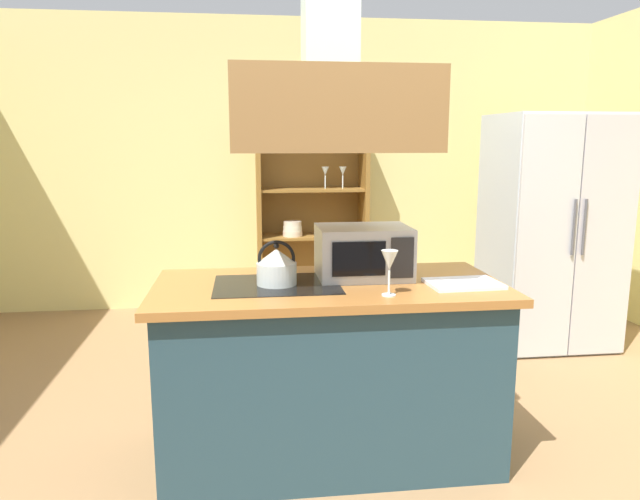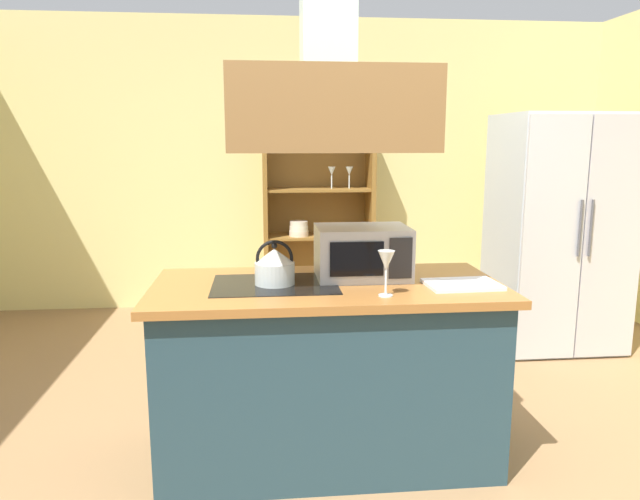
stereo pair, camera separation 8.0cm
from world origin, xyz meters
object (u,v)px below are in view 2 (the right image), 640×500
Objects in this scene: cutting_board at (462,284)px; microwave at (362,252)px; kettle at (275,266)px; wine_glass_on_counter at (386,263)px; refrigerator at (557,232)px; dish_cabinet at (317,228)px.

cutting_board is 0.51m from microwave.
kettle is 0.47× the size of microwave.
kettle is 1.04× the size of wine_glass_on_counter.
refrigerator is 2.08m from cutting_board.
refrigerator is 1.02× the size of dish_cabinet.
microwave is (0.44, 0.11, 0.04)m from kettle.
dish_cabinet reaches higher than cutting_board.
refrigerator is 5.24× the size of cutting_board.
cutting_board is 0.74× the size of microwave.
refrigerator is 2.24m from microwave.
wine_glass_on_counter is at bearing -83.37° from microwave.
kettle is at bearing 151.65° from wine_glass_on_counter.
dish_cabinet is at bearing 144.94° from refrigerator.
kettle is at bearing -166.23° from microwave.
cutting_board is at bearing -27.57° from microwave.
dish_cabinet is 2.61m from microwave.
microwave reaches higher than cutting_board.
cutting_board is (0.42, -2.83, 0.14)m from dish_cabinet.
refrigerator reaches higher than microwave.
cutting_board is (-1.31, -1.61, 0.02)m from refrigerator.
microwave is at bearing 13.77° from kettle.
dish_cabinet is at bearing 89.59° from microwave.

